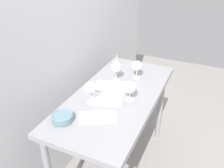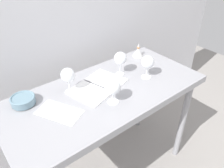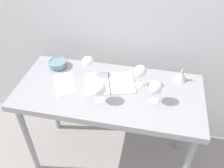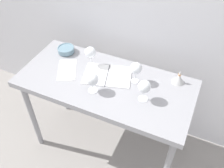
{
  "view_description": "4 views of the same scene",
  "coord_description": "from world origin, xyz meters",
  "px_view_note": "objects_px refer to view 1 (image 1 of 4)",
  "views": [
    {
      "loc": [
        -1.53,
        -0.66,
        1.93
      ],
      "look_at": [
        0.02,
        0.05,
        0.97
      ],
      "focal_mm": 37.68,
      "sensor_mm": 36.0,
      "label": 1
    },
    {
      "loc": [
        -0.73,
        -0.99,
        1.78
      ],
      "look_at": [
        0.05,
        -0.01,
        0.93
      ],
      "focal_mm": 35.94,
      "sensor_mm": 36.0,
      "label": 2
    },
    {
      "loc": [
        0.3,
        -1.33,
        2.11
      ],
      "look_at": [
        0.02,
        0.02,
        0.94
      ],
      "focal_mm": 38.86,
      "sensor_mm": 36.0,
      "label": 3
    },
    {
      "loc": [
        0.64,
        -1.29,
        2.25
      ],
      "look_at": [
        0.08,
        -0.04,
        0.93
      ],
      "focal_mm": 39.95,
      "sensor_mm": 36.0,
      "label": 4
    }
  ],
  "objects_px": {
    "decanter_funnel": "(117,61)",
    "wine_glass_far_right": "(116,67)",
    "wine_glass_near_right": "(137,66)",
    "tasting_bowl": "(62,117)",
    "tasting_sheet_upper": "(98,117)",
    "wine_glass_near_center": "(130,88)",
    "wine_glass_far_left": "(90,88)",
    "open_notebook": "(109,92)"
  },
  "relations": [
    {
      "from": "wine_glass_far_right",
      "to": "wine_glass_near_center",
      "type": "xyz_separation_m",
      "value": [
        -0.25,
        -0.23,
        -0.02
      ]
    },
    {
      "from": "wine_glass_far_right",
      "to": "wine_glass_near_center",
      "type": "height_order",
      "value": "wine_glass_far_right"
    },
    {
      "from": "wine_glass_far_left",
      "to": "decanter_funnel",
      "type": "bearing_deg",
      "value": 7.31
    },
    {
      "from": "wine_glass_far_right",
      "to": "tasting_bowl",
      "type": "bearing_deg",
      "value": 171.75
    },
    {
      "from": "wine_glass_far_right",
      "to": "open_notebook",
      "type": "relative_size",
      "value": 0.41
    },
    {
      "from": "open_notebook",
      "to": "tasting_sheet_upper",
      "type": "relative_size",
      "value": 1.64
    },
    {
      "from": "wine_glass_far_left",
      "to": "decanter_funnel",
      "type": "relative_size",
      "value": 1.5
    },
    {
      "from": "wine_glass_near_right",
      "to": "open_notebook",
      "type": "bearing_deg",
      "value": 160.32
    },
    {
      "from": "open_notebook",
      "to": "wine_glass_far_right",
      "type": "bearing_deg",
      "value": -8.27
    },
    {
      "from": "wine_glass_far_left",
      "to": "tasting_sheet_upper",
      "type": "relative_size",
      "value": 0.67
    },
    {
      "from": "wine_glass_near_right",
      "to": "tasting_sheet_upper",
      "type": "xyz_separation_m",
      "value": [
        -0.68,
        0.05,
        -0.12
      ]
    },
    {
      "from": "open_notebook",
      "to": "decanter_funnel",
      "type": "distance_m",
      "value": 0.56
    },
    {
      "from": "wine_glass_far_right",
      "to": "decanter_funnel",
      "type": "bearing_deg",
      "value": 22.44
    },
    {
      "from": "wine_glass_far_right",
      "to": "wine_glass_near_right",
      "type": "bearing_deg",
      "value": -52.04
    },
    {
      "from": "wine_glass_near_right",
      "to": "tasting_bowl",
      "type": "relative_size",
      "value": 1.16
    },
    {
      "from": "tasting_sheet_upper",
      "to": "tasting_bowl",
      "type": "distance_m",
      "value": 0.25
    },
    {
      "from": "wine_glass_near_right",
      "to": "tasting_sheet_upper",
      "type": "distance_m",
      "value": 0.7
    },
    {
      "from": "decanter_funnel",
      "to": "wine_glass_far_right",
      "type": "bearing_deg",
      "value": -157.56
    },
    {
      "from": "open_notebook",
      "to": "tasting_bowl",
      "type": "distance_m",
      "value": 0.49
    },
    {
      "from": "open_notebook",
      "to": "decanter_funnel",
      "type": "relative_size",
      "value": 3.64
    },
    {
      "from": "wine_glass_far_left",
      "to": "tasting_sheet_upper",
      "type": "bearing_deg",
      "value": -137.35
    },
    {
      "from": "tasting_bowl",
      "to": "wine_glass_far_left",
      "type": "bearing_deg",
      "value": -12.7
    },
    {
      "from": "open_notebook",
      "to": "tasting_bowl",
      "type": "relative_size",
      "value": 2.91
    },
    {
      "from": "wine_glass_far_left",
      "to": "wine_glass_far_right",
      "type": "distance_m",
      "value": 0.41
    },
    {
      "from": "wine_glass_far_left",
      "to": "decanter_funnel",
      "type": "xyz_separation_m",
      "value": [
        0.72,
        0.09,
        -0.09
      ]
    },
    {
      "from": "wine_glass_near_right",
      "to": "wine_glass_near_center",
      "type": "height_order",
      "value": "wine_glass_near_right"
    },
    {
      "from": "tasting_bowl",
      "to": "tasting_sheet_upper",
      "type": "bearing_deg",
      "value": -56.95
    },
    {
      "from": "wine_glass_near_right",
      "to": "wine_glass_far_left",
      "type": "xyz_separation_m",
      "value": [
        -0.53,
        0.19,
        0.01
      ]
    },
    {
      "from": "tasting_sheet_upper",
      "to": "tasting_bowl",
      "type": "bearing_deg",
      "value": 95.32
    },
    {
      "from": "wine_glass_far_right",
      "to": "tasting_sheet_upper",
      "type": "xyz_separation_m",
      "value": [
        -0.56,
        -0.11,
        -0.13
      ]
    },
    {
      "from": "wine_glass_near_right",
      "to": "wine_glass_near_center",
      "type": "xyz_separation_m",
      "value": [
        -0.38,
        -0.07,
        -0.01
      ]
    },
    {
      "from": "wine_glass_far_left",
      "to": "open_notebook",
      "type": "xyz_separation_m",
      "value": [
        0.18,
        -0.07,
        -0.12
      ]
    },
    {
      "from": "wine_glass_near_center",
      "to": "tasting_sheet_upper",
      "type": "height_order",
      "value": "wine_glass_near_center"
    },
    {
      "from": "wine_glass_near_center",
      "to": "decanter_funnel",
      "type": "relative_size",
      "value": 1.38
    },
    {
      "from": "tasting_sheet_upper",
      "to": "wine_glass_near_right",
      "type": "bearing_deg",
      "value": -31.9
    },
    {
      "from": "decanter_funnel",
      "to": "tasting_bowl",
      "type": "bearing_deg",
      "value": -178.42
    },
    {
      "from": "tasting_sheet_upper",
      "to": "decanter_funnel",
      "type": "height_order",
      "value": "decanter_funnel"
    },
    {
      "from": "wine_glass_far_right",
      "to": "tasting_sheet_upper",
      "type": "relative_size",
      "value": 0.68
    },
    {
      "from": "wine_glass_far_right",
      "to": "wine_glass_near_center",
      "type": "distance_m",
      "value": 0.34
    },
    {
      "from": "wine_glass_near_center",
      "to": "wine_glass_near_right",
      "type": "bearing_deg",
      "value": 11.14
    },
    {
      "from": "tasting_bowl",
      "to": "decanter_funnel",
      "type": "xyz_separation_m",
      "value": [
        1.01,
        0.03,
        0.01
      ]
    },
    {
      "from": "wine_glass_near_right",
      "to": "wine_glass_far_right",
      "type": "height_order",
      "value": "wine_glass_far_right"
    }
  ]
}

